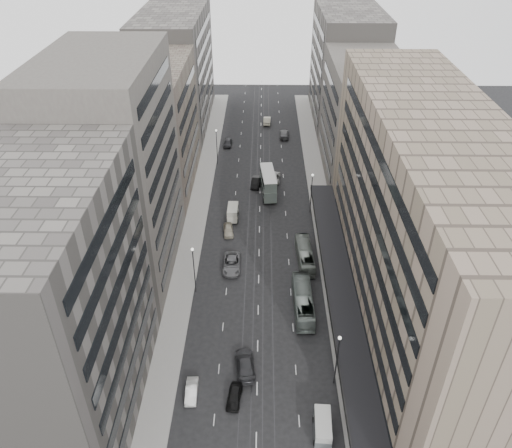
# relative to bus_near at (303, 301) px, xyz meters

# --- Properties ---
(ground) EXTENTS (220.00, 220.00, 0.00)m
(ground) POSITION_rel_bus_near_xyz_m (-6.60, -8.38, -1.54)
(ground) COLOR black
(ground) RESTS_ON ground
(sidewalk_right) EXTENTS (4.00, 125.00, 0.15)m
(sidewalk_right) POSITION_rel_bus_near_xyz_m (5.40, 29.12, -1.46)
(sidewalk_right) COLOR gray
(sidewalk_right) RESTS_ON ground
(sidewalk_left) EXTENTS (4.00, 125.00, 0.15)m
(sidewalk_left) POSITION_rel_bus_near_xyz_m (-18.60, 29.12, -1.46)
(sidewalk_left) COLOR gray
(sidewalk_left) RESTS_ON ground
(department_store) EXTENTS (19.20, 60.00, 30.00)m
(department_store) POSITION_rel_bus_near_xyz_m (14.86, -0.38, 13.41)
(department_store) COLOR gray
(department_store) RESTS_ON ground
(building_right_mid) EXTENTS (15.00, 28.00, 24.00)m
(building_right_mid) POSITION_rel_bus_near_xyz_m (14.90, 43.62, 10.46)
(building_right_mid) COLOR #524C47
(building_right_mid) RESTS_ON ground
(building_right_far) EXTENTS (15.00, 32.00, 28.00)m
(building_right_far) POSITION_rel_bus_near_xyz_m (14.90, 73.62, 12.46)
(building_right_far) COLOR slate
(building_right_far) RESTS_ON ground
(building_left_a) EXTENTS (15.00, 28.00, 30.00)m
(building_left_a) POSITION_rel_bus_near_xyz_m (-28.10, -16.38, 13.46)
(building_left_a) COLOR slate
(building_left_a) RESTS_ON ground
(building_left_b) EXTENTS (15.00, 26.00, 34.00)m
(building_left_b) POSITION_rel_bus_near_xyz_m (-28.10, 10.62, 15.46)
(building_left_b) COLOR #524C47
(building_left_b) RESTS_ON ground
(building_left_c) EXTENTS (15.00, 28.00, 25.00)m
(building_left_c) POSITION_rel_bus_near_xyz_m (-28.10, 37.62, 10.96)
(building_left_c) COLOR #6F6656
(building_left_c) RESTS_ON ground
(building_left_d) EXTENTS (15.00, 38.00, 28.00)m
(building_left_d) POSITION_rel_bus_near_xyz_m (-28.10, 70.62, 12.46)
(building_left_d) COLOR slate
(building_left_d) RESTS_ON ground
(lamp_right_near) EXTENTS (0.44, 0.44, 8.32)m
(lamp_right_near) POSITION_rel_bus_near_xyz_m (3.10, -13.38, 3.67)
(lamp_right_near) COLOR #262628
(lamp_right_near) RESTS_ON ground
(lamp_right_far) EXTENTS (0.44, 0.44, 8.32)m
(lamp_right_far) POSITION_rel_bus_near_xyz_m (3.10, 26.62, 3.67)
(lamp_right_far) COLOR #262628
(lamp_right_far) RESTS_ON ground
(lamp_left_near) EXTENTS (0.44, 0.44, 8.32)m
(lamp_left_near) POSITION_rel_bus_near_xyz_m (-16.30, 3.62, 3.67)
(lamp_left_near) COLOR #262628
(lamp_left_near) RESTS_ON ground
(lamp_left_far) EXTENTS (0.44, 0.44, 8.32)m
(lamp_left_far) POSITION_rel_bus_near_xyz_m (-16.30, 46.62, 3.67)
(lamp_left_far) COLOR #262628
(lamp_left_far) RESTS_ON ground
(bus_near) EXTENTS (2.79, 11.09, 3.08)m
(bus_near) POSITION_rel_bus_near_xyz_m (0.00, 0.00, 0.00)
(bus_near) COLOR gray
(bus_near) RESTS_ON ground
(bus_far) EXTENTS (2.76, 9.93, 2.74)m
(bus_far) POSITION_rel_bus_near_xyz_m (1.02, 11.28, -0.17)
(bus_far) COLOR gray
(bus_far) RESTS_ON ground
(double_decker) EXTENTS (3.55, 9.23, 4.93)m
(double_decker) POSITION_rel_bus_near_xyz_m (-4.95, 33.33, 1.12)
(double_decker) COLOR slate
(double_decker) RESTS_ON ground
(vw_microbus) EXTENTS (2.24, 4.54, 2.40)m
(vw_microbus) POSITION_rel_bus_near_xyz_m (0.91, -20.47, -0.20)
(vw_microbus) COLOR #555A5C
(vw_microbus) RESTS_ON ground
(panel_van) EXTENTS (2.14, 4.26, 2.67)m
(panel_van) POSITION_rel_bus_near_xyz_m (-11.63, 24.07, -0.07)
(panel_van) COLOR beige
(panel_van) RESTS_ON ground
(sedan_0) EXTENTS (2.12, 4.26, 1.39)m
(sedan_0) POSITION_rel_bus_near_xyz_m (-9.34, -16.07, -0.84)
(sedan_0) COLOR black
(sedan_0) RESTS_ON ground
(sedan_1) EXTENTS (1.53, 4.07, 1.33)m
(sedan_1) POSITION_rel_bus_near_xyz_m (-14.63, -15.36, -0.88)
(sedan_1) COLOR white
(sedan_1) RESTS_ON ground
(sedan_2) EXTENTS (2.94, 6.20, 1.71)m
(sedan_2) POSITION_rel_bus_near_xyz_m (-11.05, 9.38, -0.68)
(sedan_2) COLOR slate
(sedan_2) RESTS_ON ground
(sedan_3) EXTENTS (3.07, 6.17, 1.72)m
(sedan_3) POSITION_rel_bus_near_xyz_m (-8.18, -11.27, -0.68)
(sedan_3) COLOR #2B2B2E
(sedan_3) RESTS_ON ground
(sedan_4) EXTENTS (2.20, 4.43, 1.45)m
(sedan_4) POSITION_rel_bus_near_xyz_m (-12.19, 19.29, -0.81)
(sedan_4) COLOR #B3AA94
(sedan_4) RESTS_ON ground
(sedan_5) EXTENTS (2.27, 5.03, 1.60)m
(sedan_5) POSITION_rel_bus_near_xyz_m (-7.50, 36.88, -0.74)
(sedan_5) COLOR black
(sedan_5) RESTS_ON ground
(sedan_6) EXTENTS (3.03, 5.67, 1.51)m
(sedan_6) POSITION_rel_bus_near_xyz_m (-3.65, 39.29, -0.78)
(sedan_6) COLOR #B5B5B1
(sedan_6) RESTS_ON ground
(sedan_7) EXTENTS (2.48, 5.71, 1.64)m
(sedan_7) POSITION_rel_bus_near_xyz_m (-0.76, 61.52, -0.72)
(sedan_7) COLOR #545557
(sedan_7) RESTS_ON ground
(sedan_8) EXTENTS (2.08, 4.65, 1.55)m
(sedan_8) POSITION_rel_bus_near_xyz_m (-14.52, 56.28, -0.76)
(sedan_8) COLOR #2B2B2E
(sedan_8) RESTS_ON ground
(sedan_9) EXTENTS (1.96, 5.25, 1.71)m
(sedan_9) POSITION_rel_bus_near_xyz_m (-5.03, 70.11, -0.68)
(sedan_9) COLOR #B0AA91
(sedan_9) RESTS_ON ground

